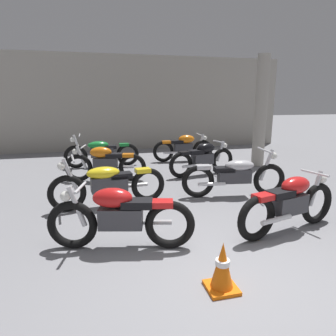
{
  "coord_description": "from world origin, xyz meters",
  "views": [
    {
      "loc": [
        -1.5,
        -2.76,
        1.97
      ],
      "look_at": [
        0.0,
        3.2,
        0.55
      ],
      "focal_mm": 32.08,
      "sensor_mm": 36.0,
      "label": 1
    }
  ],
  "objects_px": {
    "motorcycle_right_row_0": "(290,203)",
    "motorcycle_right_row_3": "(184,147)",
    "motorcycle_left_row_3": "(102,152)",
    "traffic_cone": "(222,267)",
    "motorcycle_left_row_0": "(120,216)",
    "support_pillar": "(261,112)",
    "motorcycle_right_row_2": "(203,158)",
    "motorcycle_right_row_1": "(235,175)",
    "motorcycle_left_row_1": "(108,183)",
    "motorcycle_left_row_2": "(105,163)"
  },
  "relations": [
    {
      "from": "motorcycle_right_row_3",
      "to": "motorcycle_left_row_0",
      "type": "bearing_deg",
      "value": -115.27
    },
    {
      "from": "motorcycle_left_row_0",
      "to": "motorcycle_left_row_1",
      "type": "distance_m",
      "value": 1.69
    },
    {
      "from": "support_pillar",
      "to": "motorcycle_right_row_2",
      "type": "xyz_separation_m",
      "value": [
        -2.02,
        -0.7,
        -1.14
      ]
    },
    {
      "from": "motorcycle_left_row_2",
      "to": "motorcycle_right_row_0",
      "type": "bearing_deg",
      "value": -54.74
    },
    {
      "from": "motorcycle_left_row_1",
      "to": "motorcycle_right_row_2",
      "type": "height_order",
      "value": "motorcycle_left_row_1"
    },
    {
      "from": "motorcycle_left_row_2",
      "to": "traffic_cone",
      "type": "bearing_deg",
      "value": -78.23
    },
    {
      "from": "motorcycle_left_row_0",
      "to": "motorcycle_left_row_1",
      "type": "bearing_deg",
      "value": 91.93
    },
    {
      "from": "support_pillar",
      "to": "traffic_cone",
      "type": "height_order",
      "value": "support_pillar"
    },
    {
      "from": "traffic_cone",
      "to": "motorcycle_right_row_0",
      "type": "bearing_deg",
      "value": 34.63
    },
    {
      "from": "motorcycle_right_row_0",
      "to": "traffic_cone",
      "type": "relative_size",
      "value": 3.59
    },
    {
      "from": "support_pillar",
      "to": "motorcycle_right_row_1",
      "type": "bearing_deg",
      "value": -128.48
    },
    {
      "from": "motorcycle_right_row_0",
      "to": "motorcycle_right_row_3",
      "type": "bearing_deg",
      "value": 89.97
    },
    {
      "from": "motorcycle_left_row_3",
      "to": "motorcycle_right_row_3",
      "type": "xyz_separation_m",
      "value": [
        2.58,
        0.19,
        0.01
      ]
    },
    {
      "from": "motorcycle_left_row_3",
      "to": "motorcycle_right_row_3",
      "type": "bearing_deg",
      "value": 4.22
    },
    {
      "from": "traffic_cone",
      "to": "motorcycle_right_row_2",
      "type": "bearing_deg",
      "value": 71.78
    },
    {
      "from": "motorcycle_left_row_3",
      "to": "traffic_cone",
      "type": "height_order",
      "value": "motorcycle_left_row_3"
    },
    {
      "from": "motorcycle_left_row_0",
      "to": "motorcycle_right_row_3",
      "type": "relative_size",
      "value": 0.98
    },
    {
      "from": "support_pillar",
      "to": "motorcycle_left_row_2",
      "type": "height_order",
      "value": "support_pillar"
    },
    {
      "from": "motorcycle_left_row_0",
      "to": "motorcycle_right_row_1",
      "type": "relative_size",
      "value": 0.9
    },
    {
      "from": "motorcycle_left_row_0",
      "to": "support_pillar",
      "type": "bearing_deg",
      "value": 42.96
    },
    {
      "from": "motorcycle_right_row_2",
      "to": "motorcycle_right_row_3",
      "type": "relative_size",
      "value": 0.99
    },
    {
      "from": "motorcycle_left_row_3",
      "to": "motorcycle_right_row_0",
      "type": "bearing_deg",
      "value": -63.78
    },
    {
      "from": "traffic_cone",
      "to": "support_pillar",
      "type": "bearing_deg",
      "value": 56.46
    },
    {
      "from": "support_pillar",
      "to": "motorcycle_right_row_2",
      "type": "distance_m",
      "value": 2.42
    },
    {
      "from": "motorcycle_left_row_2",
      "to": "motorcycle_right_row_2",
      "type": "xyz_separation_m",
      "value": [
        2.51,
        -0.03,
        0.0
      ]
    },
    {
      "from": "motorcycle_right_row_1",
      "to": "motorcycle_right_row_3",
      "type": "bearing_deg",
      "value": 89.44
    },
    {
      "from": "motorcycle_left_row_0",
      "to": "motorcycle_right_row_0",
      "type": "bearing_deg",
      "value": -2.01
    },
    {
      "from": "motorcycle_right_row_3",
      "to": "traffic_cone",
      "type": "xyz_separation_m",
      "value": [
        -1.58,
        -6.51,
        -0.2
      ]
    },
    {
      "from": "motorcycle_left_row_2",
      "to": "traffic_cone",
      "type": "height_order",
      "value": "motorcycle_left_row_2"
    },
    {
      "from": "motorcycle_left_row_2",
      "to": "motorcycle_right_row_3",
      "type": "distance_m",
      "value": 3.13
    },
    {
      "from": "motorcycle_left_row_1",
      "to": "motorcycle_right_row_3",
      "type": "distance_m",
      "value": 4.47
    },
    {
      "from": "motorcycle_left_row_3",
      "to": "traffic_cone",
      "type": "relative_size",
      "value": 4.02
    },
    {
      "from": "motorcycle_left_row_2",
      "to": "motorcycle_right_row_1",
      "type": "xyz_separation_m",
      "value": [
        2.52,
        -1.87,
        -0.01
      ]
    },
    {
      "from": "motorcycle_right_row_0",
      "to": "motorcycle_right_row_1",
      "type": "bearing_deg",
      "value": 91.07
    },
    {
      "from": "motorcycle_left_row_1",
      "to": "motorcycle_left_row_3",
      "type": "distance_m",
      "value": 3.46
    },
    {
      "from": "motorcycle_left_row_0",
      "to": "motorcycle_right_row_2",
      "type": "relative_size",
      "value": 1.0
    },
    {
      "from": "motorcycle_left_row_1",
      "to": "motorcycle_right_row_3",
      "type": "height_order",
      "value": "motorcycle_left_row_1"
    },
    {
      "from": "motorcycle_left_row_2",
      "to": "motorcycle_right_row_0",
      "type": "distance_m",
      "value": 4.42
    },
    {
      "from": "motorcycle_left_row_1",
      "to": "motorcycle_left_row_2",
      "type": "distance_m",
      "value": 1.83
    },
    {
      "from": "motorcycle_right_row_1",
      "to": "motorcycle_right_row_2",
      "type": "xyz_separation_m",
      "value": [
        -0.0,
        1.84,
        0.01
      ]
    },
    {
      "from": "motorcycle_right_row_0",
      "to": "motorcycle_right_row_3",
      "type": "xyz_separation_m",
      "value": [
        0.0,
        5.42,
        0.0
      ]
    },
    {
      "from": "support_pillar",
      "to": "motorcycle_right_row_1",
      "type": "relative_size",
      "value": 1.48
    },
    {
      "from": "motorcycle_left_row_3",
      "to": "motorcycle_right_row_3",
      "type": "height_order",
      "value": "motorcycle_left_row_3"
    },
    {
      "from": "motorcycle_left_row_1",
      "to": "motorcycle_left_row_3",
      "type": "bearing_deg",
      "value": 90.09
    },
    {
      "from": "motorcycle_left_row_0",
      "to": "motorcycle_right_row_2",
      "type": "height_order",
      "value": "same"
    },
    {
      "from": "motorcycle_right_row_1",
      "to": "traffic_cone",
      "type": "distance_m",
      "value": 3.23
    },
    {
      "from": "motorcycle_right_row_0",
      "to": "support_pillar",
      "type": "bearing_deg",
      "value": 65.12
    },
    {
      "from": "motorcycle_right_row_0",
      "to": "motorcycle_right_row_1",
      "type": "height_order",
      "value": "motorcycle_right_row_1"
    },
    {
      "from": "support_pillar",
      "to": "motorcycle_right_row_3",
      "type": "relative_size",
      "value": 1.62
    },
    {
      "from": "motorcycle_left_row_1",
      "to": "motorcycle_right_row_3",
      "type": "xyz_separation_m",
      "value": [
        2.58,
        3.65,
        0.01
      ]
    }
  ]
}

